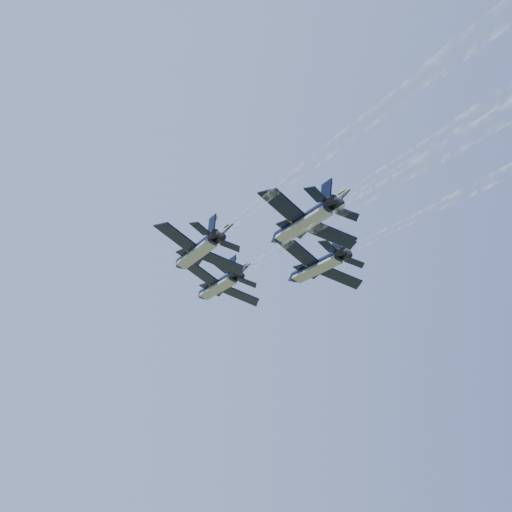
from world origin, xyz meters
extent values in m
cylinder|color=black|center=(-1.81, 14.23, 97.57)|extent=(4.73, 14.45, 2.38)
cone|color=black|center=(-3.23, 22.64, 97.57)|extent=(2.81, 3.15, 2.38)
ellipsoid|color=black|center=(-2.20, 17.88, 98.11)|extent=(1.72, 2.76, 1.21)
cube|color=gray|center=(-2.07, 14.19, 96.92)|extent=(3.79, 12.89, 1.05)
cube|color=black|center=(-5.04, 12.81, 98.84)|extent=(6.78, 5.76, 2.52)
cube|color=#EAB80C|center=(-5.31, 14.62, 98.94)|extent=(5.22, 2.97, 2.49)
cube|color=black|center=(1.64, 13.95, 96.09)|extent=(6.29, 4.26, 2.52)
cube|color=#EAB80C|center=(1.37, 15.75, 96.19)|extent=(5.69, 1.20, 2.49)
cube|color=black|center=(-2.73, 7.18, 98.42)|extent=(3.16, 2.85, 1.19)
cube|color=black|center=(1.39, 7.88, 96.72)|extent=(2.95, 2.25, 1.19)
cube|color=black|center=(-1.07, 8.22, 99.30)|extent=(0.76, 2.39, 2.80)
cube|color=black|center=(0.60, 8.50, 98.62)|extent=(2.30, 2.65, 2.25)
cylinder|color=black|center=(-1.03, 6.70, 97.65)|extent=(1.73, 1.53, 1.54)
cylinder|color=black|center=(-0.14, 6.85, 97.28)|extent=(1.73, 1.53, 1.54)
cylinder|color=black|center=(-8.11, -0.51, 97.57)|extent=(4.73, 14.45, 2.38)
cone|color=black|center=(-9.53, 7.89, 97.57)|extent=(2.81, 3.15, 2.38)
ellipsoid|color=black|center=(-8.50, 3.13, 98.11)|extent=(1.72, 2.76, 1.21)
cube|color=gray|center=(-8.37, -0.56, 96.92)|extent=(3.79, 12.89, 1.05)
cube|color=black|center=(-11.34, -1.93, 98.84)|extent=(6.78, 5.76, 2.52)
cube|color=#EAB80C|center=(-11.61, -0.13, 98.94)|extent=(5.22, 2.97, 2.49)
cube|color=black|center=(-4.66, -0.80, 96.09)|extent=(6.29, 4.26, 2.52)
cube|color=#EAB80C|center=(-4.93, 1.01, 96.19)|extent=(5.69, 1.20, 2.49)
cube|color=black|center=(-9.03, -7.57, 98.42)|extent=(3.16, 2.85, 1.19)
cube|color=black|center=(-4.91, -6.87, 96.72)|extent=(2.95, 2.25, 1.19)
cube|color=black|center=(-7.37, -6.53, 99.30)|extent=(0.76, 2.39, 2.80)
cube|color=black|center=(-5.70, -6.25, 98.62)|extent=(2.30, 2.65, 2.25)
cylinder|color=black|center=(-7.33, -8.05, 97.65)|extent=(1.73, 1.53, 1.54)
cylinder|color=black|center=(-6.44, -7.90, 97.28)|extent=(1.73, 1.53, 1.54)
cylinder|color=black|center=(10.32, 1.26, 97.57)|extent=(4.73, 14.45, 2.38)
cone|color=black|center=(8.90, 9.67, 97.57)|extent=(2.81, 3.15, 2.38)
ellipsoid|color=black|center=(9.93, 4.90, 98.11)|extent=(1.72, 2.76, 1.21)
cube|color=gray|center=(10.06, 1.22, 96.92)|extent=(3.79, 12.89, 1.05)
cube|color=black|center=(7.09, -0.16, 98.84)|extent=(6.78, 5.76, 2.52)
cube|color=#EAB80C|center=(6.82, 1.65, 98.94)|extent=(5.22, 2.97, 2.49)
cube|color=black|center=(13.76, 0.97, 96.09)|extent=(6.29, 4.26, 2.52)
cube|color=#EAB80C|center=(13.50, 2.78, 96.19)|extent=(5.69, 1.20, 2.49)
cube|color=black|center=(9.40, -5.80, 98.42)|extent=(3.16, 2.85, 1.19)
cube|color=black|center=(13.52, -5.10, 96.72)|extent=(2.95, 2.25, 1.19)
cube|color=black|center=(11.06, -4.75, 99.30)|extent=(0.76, 2.39, 2.80)
cube|color=black|center=(12.73, -4.47, 98.62)|extent=(2.30, 2.65, 2.25)
cylinder|color=black|center=(11.10, -6.27, 97.65)|extent=(1.73, 1.53, 1.54)
cylinder|color=black|center=(11.99, -6.12, 97.28)|extent=(1.73, 1.53, 1.54)
cylinder|color=black|center=(2.85, -14.45, 97.57)|extent=(4.73, 14.45, 2.38)
cone|color=black|center=(1.42, -6.05, 97.57)|extent=(2.81, 3.15, 2.38)
ellipsoid|color=black|center=(2.46, -10.81, 98.11)|extent=(1.72, 2.76, 1.21)
cube|color=gray|center=(2.59, -14.49, 96.92)|extent=(3.79, 12.89, 1.05)
cube|color=black|center=(-0.39, -15.87, 98.84)|extent=(6.78, 5.76, 2.52)
cube|color=#EAB80C|center=(-0.65, -14.06, 98.94)|extent=(5.22, 2.97, 2.49)
cube|color=black|center=(6.29, -14.74, 96.09)|extent=(6.29, 4.26, 2.52)
cube|color=#EAB80C|center=(6.02, -12.93, 96.19)|extent=(5.69, 1.20, 2.49)
cube|color=black|center=(1.92, -21.51, 98.42)|extent=(3.16, 2.85, 1.19)
cube|color=black|center=(6.05, -20.81, 96.72)|extent=(2.95, 2.25, 1.19)
cube|color=black|center=(3.58, -20.46, 99.30)|extent=(0.76, 2.39, 2.80)
cube|color=black|center=(5.25, -20.18, 98.62)|extent=(2.30, 2.65, 2.25)
cylinder|color=black|center=(3.63, -21.98, 97.65)|extent=(1.73, 1.53, 1.54)
cylinder|color=black|center=(4.51, -21.83, 97.28)|extent=(1.73, 1.53, 1.54)
cylinder|color=white|center=(1.35, -4.40, 97.57)|extent=(5.20, 23.56, 1.26)
cylinder|color=white|center=(5.08, -26.43, 97.57)|extent=(5.67, 23.64, 1.74)
cylinder|color=white|center=(8.82, -48.46, 97.57)|extent=(6.22, 23.73, 2.30)
cylinder|color=white|center=(-4.95, -19.15, 97.57)|extent=(5.20, 23.56, 1.26)
cylinder|color=white|center=(-1.22, -41.18, 97.57)|extent=(5.67, 23.64, 1.74)
cylinder|color=white|center=(13.48, -17.37, 97.57)|extent=(5.20, 23.56, 1.26)
cylinder|color=white|center=(6.00, -33.08, 97.57)|extent=(5.20, 23.56, 1.26)
camera|label=1|loc=(-24.84, -92.61, 62.82)|focal=50.00mm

